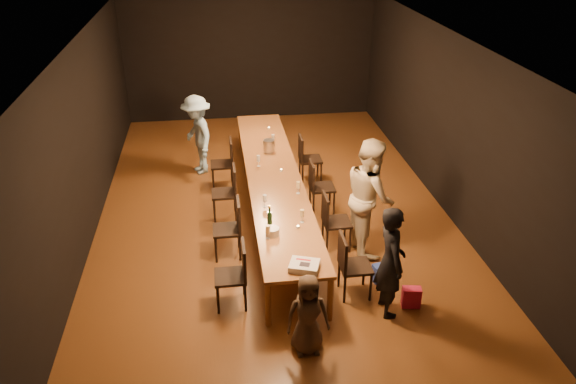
{
  "coord_description": "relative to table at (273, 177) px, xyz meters",
  "views": [
    {
      "loc": [
        -0.91,
        -8.52,
        4.87
      ],
      "look_at": [
        0.09,
        -1.14,
        1.0
      ],
      "focal_mm": 35.0,
      "sensor_mm": 36.0,
      "label": 1
    }
  ],
  "objects": [
    {
      "name": "gift_bag_blue",
      "position": [
        1.29,
        -2.17,
        -0.57
      ],
      "size": [
        0.25,
        0.19,
        0.27
      ],
      "primitive_type": "cube",
      "rotation": [
        0.0,
        0.0,
        0.24
      ],
      "color": "#243C9E",
      "rests_on": "ground"
    },
    {
      "name": "wineglass_5",
      "position": [
        0.14,
        1.31,
        0.15
      ],
      "size": [
        0.06,
        0.06,
        0.21
      ],
      "primitive_type": null,
      "color": "silver",
      "rests_on": "table"
    },
    {
      "name": "chair_left_2",
      "position": [
        -0.85,
        0.0,
        -0.24
      ],
      "size": [
        0.42,
        0.42,
        0.93
      ],
      "primitive_type": null,
      "rotation": [
        0.0,
        0.0,
        1.57
      ],
      "color": "black",
      "rests_on": "ground"
    },
    {
      "name": "chair_left_1",
      "position": [
        -0.85,
        -1.2,
        -0.24
      ],
      "size": [
        0.42,
        0.42,
        0.93
      ],
      "primitive_type": null,
      "rotation": [
        0.0,
        0.0,
        1.57
      ],
      "color": "black",
      "rests_on": "ground"
    },
    {
      "name": "wineglass_3",
      "position": [
        0.31,
        -0.73,
        0.15
      ],
      "size": [
        0.06,
        0.06,
        0.21
      ],
      "primitive_type": null,
      "color": "beige",
      "rests_on": "table"
    },
    {
      "name": "man_blue",
      "position": [
        -1.29,
        1.91,
        0.09
      ],
      "size": [
        0.9,
        1.16,
        1.59
      ],
      "primitive_type": "imported",
      "rotation": [
        0.0,
        0.0,
        -1.23
      ],
      "color": "#95C2E7",
      "rests_on": "ground"
    },
    {
      "name": "chair_right_2",
      "position": [
        0.85,
        0.0,
        -0.24
      ],
      "size": [
        0.42,
        0.42,
        0.93
      ],
      "primitive_type": null,
      "rotation": [
        0.0,
        0.0,
        -1.57
      ],
      "color": "black",
      "rests_on": "ground"
    },
    {
      "name": "chair_right_3",
      "position": [
        0.85,
        1.2,
        -0.24
      ],
      "size": [
        0.42,
        0.42,
        0.93
      ],
      "primitive_type": null,
      "rotation": [
        0.0,
        0.0,
        -1.57
      ],
      "color": "black",
      "rests_on": "ground"
    },
    {
      "name": "champagne_bottle",
      "position": [
        -0.24,
        -1.62,
        0.2
      ],
      "size": [
        0.09,
        0.09,
        0.3
      ],
      "primitive_type": null,
      "rotation": [
        0.0,
        0.0,
        -0.36
      ],
      "color": "black",
      "rests_on": "table"
    },
    {
      "name": "wineglass_1",
      "position": [
        0.23,
        -1.63,
        0.15
      ],
      "size": [
        0.06,
        0.06,
        0.21
      ],
      "primitive_type": null,
      "color": "beige",
      "rests_on": "table"
    },
    {
      "name": "birthday_cake",
      "position": [
        0.08,
        -2.77,
        0.09
      ],
      "size": [
        0.44,
        0.4,
        0.09
      ],
      "rotation": [
        0.0,
        0.0,
        -0.34
      ],
      "color": "white",
      "rests_on": "table"
    },
    {
      "name": "tealight_mid",
      "position": [
        0.15,
        0.13,
        0.06
      ],
      "size": [
        0.05,
        0.05,
        0.03
      ],
      "primitive_type": "cylinder",
      "color": "#B2B7B2",
      "rests_on": "table"
    },
    {
      "name": "chair_right_1",
      "position": [
        0.85,
        -1.2,
        -0.24
      ],
      "size": [
        0.42,
        0.42,
        0.93
      ],
      "primitive_type": null,
      "rotation": [
        0.0,
        0.0,
        -1.57
      ],
      "color": "black",
      "rests_on": "ground"
    },
    {
      "name": "room_shell",
      "position": [
        0.0,
        0.0,
        1.38
      ],
      "size": [
        6.04,
        10.04,
        3.02
      ],
      "color": "black",
      "rests_on": "ground"
    },
    {
      "name": "woman_birthday",
      "position": [
        1.19,
        -2.81,
        0.08
      ],
      "size": [
        0.39,
        0.58,
        1.56
      ],
      "primitive_type": "imported",
      "rotation": [
        0.0,
        0.0,
        1.59
      ],
      "color": "black",
      "rests_on": "ground"
    },
    {
      "name": "table",
      "position": [
        0.0,
        0.0,
        0.0
      ],
      "size": [
        0.9,
        6.0,
        0.75
      ],
      "color": "brown",
      "rests_on": "ground"
    },
    {
      "name": "wineglass_4",
      "position": [
        -0.22,
        0.37,
        0.15
      ],
      "size": [
        0.06,
        0.06,
        0.21
      ],
      "primitive_type": null,
      "color": "silver",
      "rests_on": "table"
    },
    {
      "name": "wineglass_0",
      "position": [
        -0.3,
        -2.0,
        0.15
      ],
      "size": [
        0.06,
        0.06,
        0.21
      ],
      "primitive_type": null,
      "color": "beige",
      "rests_on": "table"
    },
    {
      "name": "child",
      "position": [
        0.02,
        -3.4,
        -0.17
      ],
      "size": [
        0.53,
        0.35,
        1.06
      ],
      "primitive_type": "imported",
      "rotation": [
        0.0,
        0.0,
        0.02
      ],
      "color": "#443326",
      "rests_on": "ground"
    },
    {
      "name": "ground",
      "position": [
        0.0,
        0.0,
        -0.7
      ],
      "size": [
        10.0,
        10.0,
        0.0
      ],
      "primitive_type": "plane",
      "color": "#492612",
      "rests_on": "ground"
    },
    {
      "name": "gift_bag_red",
      "position": [
        1.54,
        -2.78,
        -0.55
      ],
      "size": [
        0.27,
        0.17,
        0.29
      ],
      "primitive_type": "cube",
      "rotation": [
        0.0,
        0.0,
        -0.17
      ],
      "color": "#D5204A",
      "rests_on": "ground"
    },
    {
      "name": "chair_left_3",
      "position": [
        -0.85,
        1.2,
        -0.24
      ],
      "size": [
        0.42,
        0.42,
        0.93
      ],
      "primitive_type": null,
      "rotation": [
        0.0,
        0.0,
        1.57
      ],
      "color": "black",
      "rests_on": "ground"
    },
    {
      "name": "woman_tan",
      "position": [
        1.32,
        -1.28,
        0.22
      ],
      "size": [
        0.72,
        0.91,
        1.84
      ],
      "primitive_type": "imported",
      "rotation": [
        0.0,
        0.0,
        1.6
      ],
      "color": "beige",
      "rests_on": "ground"
    },
    {
      "name": "chair_left_0",
      "position": [
        -0.85,
        -2.4,
        -0.24
      ],
      "size": [
        0.42,
        0.42,
        0.93
      ],
      "primitive_type": null,
      "rotation": [
        0.0,
        0.0,
        1.57
      ],
      "color": "black",
      "rests_on": "ground"
    },
    {
      "name": "chair_right_0",
      "position": [
        0.85,
        -2.4,
        -0.24
      ],
      "size": [
        0.42,
        0.42,
        0.93
      ],
      "primitive_type": null,
      "rotation": [
        0.0,
        0.0,
        -1.57
      ],
      "color": "black",
      "rests_on": "ground"
    },
    {
      "name": "tealight_far",
      "position": [
        0.15,
        2.16,
        0.06
      ],
      "size": [
        0.05,
        0.05,
        0.03
      ],
      "primitive_type": "cylinder",
      "color": "#B2B7B2",
      "rests_on": "table"
    },
    {
      "name": "ice_bucket",
      "position": [
        0.03,
        0.99,
        0.16
      ],
      "size": [
        0.26,
        0.26,
        0.23
      ],
      "primitive_type": "cylinder",
      "rotation": [
        0.0,
        0.0,
        -0.3
      ],
      "color": "#ACABB0",
      "rests_on": "table"
    },
    {
      "name": "tealight_near",
      "position": [
        0.15,
        -1.78,
        0.06
      ],
      "size": [
        0.05,
        0.05,
        0.03
      ],
      "primitive_type": "cylinder",
      "color": "#B2B7B2",
      "rests_on": "table"
    },
    {
      "name": "wineglass_2",
      "position": [
        -0.25,
        -1.1,
        0.15
      ],
      "size": [
        0.06,
        0.06,
        0.21
      ],
      "primitive_type": null,
      "color": "silver",
      "rests_on": "table"
    },
    {
      "name": "plate_stack",
      "position": [
        -0.23,
        -1.92,
        0.1
      ],
      "size": [
        0.25,
        0.25,
        0.11
      ],
      "primitive_type": "cylinder",
      "rotation": [
        0.0,
        0.0,
        -0.39
      ],
      "color": "silver",
      "rests_on": "table"
    }
  ]
}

